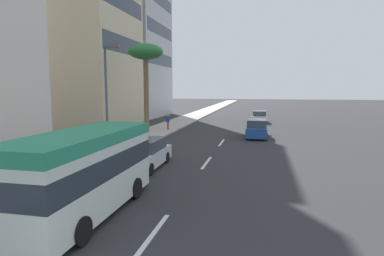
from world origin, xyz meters
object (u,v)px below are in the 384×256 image
object	(u,v)px
minibus_second	(84,170)
palm_tree	(146,56)
car_fourth	(257,129)
street_lamp	(108,89)
car_lead	(145,154)
pedestrian_near_lamp	(168,121)
car_third	(259,117)

from	to	relation	value
minibus_second	palm_tree	bearing A→B (deg)	-165.64
car_fourth	street_lamp	world-z (taller)	street_lamp
car_lead	palm_tree	bearing A→B (deg)	-160.24
car_lead	palm_tree	xyz separation A→B (m)	(13.39, 4.81, 6.80)
car_lead	street_lamp	size ratio (longest dim) A/B	0.68
minibus_second	street_lamp	size ratio (longest dim) A/B	1.01
car_fourth	pedestrian_near_lamp	world-z (taller)	pedestrian_near_lamp
car_lead	pedestrian_near_lamp	distance (m)	15.56
minibus_second	pedestrian_near_lamp	bearing A→B (deg)	-170.85
car_third	pedestrian_near_lamp	size ratio (longest dim) A/B	2.83
palm_tree	pedestrian_near_lamp	bearing A→B (deg)	-41.64
pedestrian_near_lamp	car_fourth	bearing A→B (deg)	169.66
car_third	palm_tree	xyz separation A→B (m)	(-11.99, 10.87, 6.82)
car_third	street_lamp	xyz separation A→B (m)	(-24.52, 8.60, 3.62)
pedestrian_near_lamp	car_lead	bearing A→B (deg)	107.76
pedestrian_near_lamp	car_third	bearing A→B (deg)	-126.30
car_third	car_lead	bearing A→B (deg)	166.58
car_third	pedestrian_near_lamp	world-z (taller)	pedestrian_near_lamp
car_lead	car_fourth	distance (m)	13.89
minibus_second	palm_tree	world-z (taller)	palm_tree
street_lamp	minibus_second	bearing A→B (deg)	-159.30
car_lead	street_lamp	distance (m)	4.50
car_fourth	car_third	bearing A→B (deg)	-0.58
minibus_second	pedestrian_near_lamp	xyz separation A→B (m)	(22.15, 3.57, -0.60)
car_fourth	palm_tree	bearing A→B (deg)	85.60
car_fourth	street_lamp	bearing A→B (deg)	144.09
car_third	palm_tree	world-z (taller)	palm_tree
street_lamp	car_third	bearing A→B (deg)	-19.34
car_third	street_lamp	world-z (taller)	street_lamp
minibus_second	palm_tree	distance (m)	21.79
minibus_second	car_third	distance (m)	32.81
minibus_second	palm_tree	size ratio (longest dim) A/B	0.81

